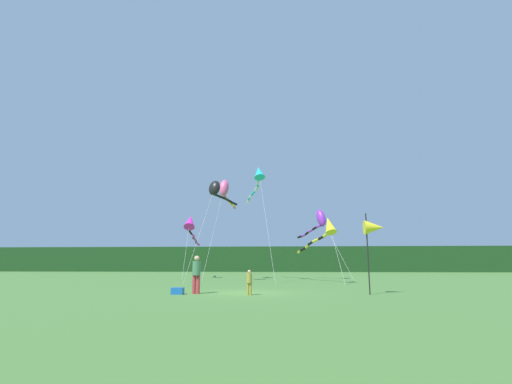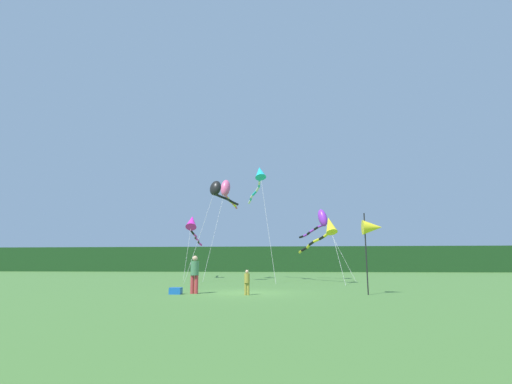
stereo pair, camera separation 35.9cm
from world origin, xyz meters
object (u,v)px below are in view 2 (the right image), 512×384
banner_flag_pole (372,228)px  kite_purple (321,220)px  person_child (247,281)px  kite_black (217,190)px  kite_rainbow (226,189)px  kite_magenta (192,224)px  kite_yellow (326,229)px  kite_cyan (259,177)px  cooler_box (176,291)px  person_adult (195,272)px

banner_flag_pole → kite_purple: (-1.07, 15.95, 2.20)m
person_child → kite_purple: bearing=73.8°
kite_black → banner_flag_pole: bearing=-50.1°
kite_rainbow → kite_magenta: bearing=148.8°
banner_flag_pole → kite_purple: bearing=93.9°
kite_black → kite_rainbow: bearing=88.6°
kite_yellow → kite_cyan: bearing=148.9°
kite_purple → kite_cyan: 6.94m
kite_black → kite_yellow: kite_black is taller
kite_yellow → banner_flag_pole: bearing=-83.2°
kite_rainbow → kite_purple: kite_rainbow is taller
cooler_box → kite_black: 14.16m
cooler_box → kite_magenta: (-4.09, 18.23, 5.02)m
person_adult → kite_black: size_ratio=0.22×
person_adult → kite_purple: size_ratio=0.28×
kite_yellow → cooler_box: bearing=-127.3°
person_adult → kite_magenta: kite_magenta is taller
banner_flag_pole → kite_purple: kite_purple is taller
kite_yellow → kite_magenta: bearing=147.9°
kite_rainbow → kite_yellow: kite_rainbow is taller
kite_black → cooler_box: bearing=-87.5°
banner_flag_pole → kite_yellow: size_ratio=0.48×
kite_purple → kite_rainbow: bearing=-177.6°
kite_rainbow → kite_black: bearing=-91.4°
kite_black → kite_cyan: 3.96m
banner_flag_pole → kite_black: bearing=129.9°
person_adult → person_child: size_ratio=1.58×
cooler_box → kite_magenta: size_ratio=0.05×
cooler_box → kite_black: bearing=92.5°
person_child → kite_purple: size_ratio=0.18×
kite_black → person_adult: bearing=-83.6°
person_adult → kite_yellow: 12.88m
cooler_box → banner_flag_pole: (9.28, 0.43, 2.92)m
person_child → cooler_box: person_child is taller
kite_black → kite_yellow: 9.41m
person_adult → kite_cyan: bearing=81.4°
kite_black → kite_purple: kite_black is taller
person_adult → kite_cyan: size_ratio=0.18×
kite_black → kite_yellow: (8.60, -1.58, -3.47)m
banner_flag_pole → kite_magenta: (-13.37, 17.80, 2.11)m
kite_purple → kite_magenta: bearing=171.5°
banner_flag_pole → kite_yellow: (-1.22, 10.16, 0.83)m
kite_rainbow → kite_black: kite_rainbow is taller
banner_flag_pole → kite_purple: 16.14m
person_adult → kite_purple: bearing=65.1°
person_child → kite_yellow: kite_yellow is taller
person_child → kite_purple: kite_purple is taller
person_child → kite_black: kite_black is taller
cooler_box → kite_rainbow: size_ratio=0.06×
banner_flag_pole → cooler_box: bearing=-177.3°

